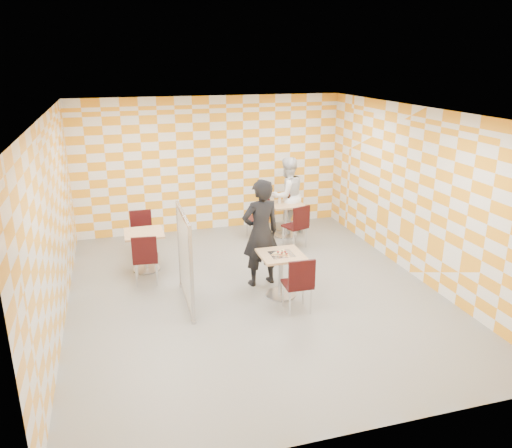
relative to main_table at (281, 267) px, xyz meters
The scene contains 15 objects.
room_shell 1.32m from the main_table, 117.36° to the left, with size 7.00×7.00×7.00m.
main_table is the anchor object (origin of this frame).
second_table 2.95m from the main_table, 69.03° to the left, with size 0.70×0.70×0.75m.
empty_table 2.68m from the main_table, 140.64° to the left, with size 0.70×0.70×0.75m.
chair_main_front 0.65m from the main_table, 83.42° to the right, with size 0.43×0.44×0.92m.
chair_second_front 2.24m from the main_table, 62.29° to the left, with size 0.54×0.54×0.92m.
chair_second_side 2.86m from the main_table, 80.02° to the left, with size 0.46×0.45×0.92m.
chair_empty_near 2.35m from the main_table, 153.60° to the left, with size 0.46×0.47×0.92m.
chair_empty_far 3.19m from the main_table, 130.52° to the left, with size 0.42×0.43×0.92m.
partition 1.58m from the main_table, behind, with size 0.08×1.38×1.55m.
man_dark 0.72m from the main_table, 108.53° to the left, with size 0.69×0.45×1.88m, color black.
man_white 3.20m from the main_table, 68.88° to the left, with size 0.84×0.65×1.73m, color white.
pizza_on_foil 0.26m from the main_table, 90.13° to the right, with size 0.40×0.40×0.04m.
sport_bottle 3.00m from the main_table, 71.91° to the left, with size 0.06×0.06×0.20m.
soda_bottle 3.00m from the main_table, 67.94° to the left, with size 0.07×0.07×0.23m.
Camera 1 is at (-2.08, -7.35, 3.79)m, focal length 35.00 mm.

